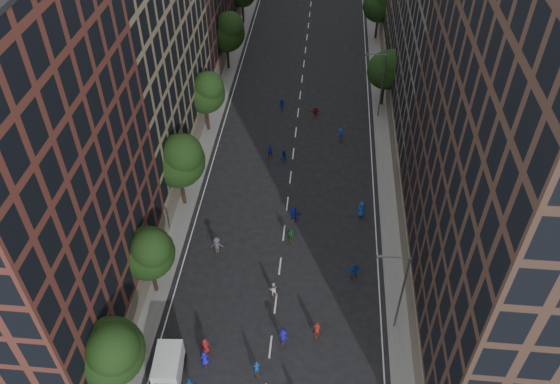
# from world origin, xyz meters

# --- Properties ---
(ground) EXTENTS (240.00, 240.00, 0.00)m
(ground) POSITION_xyz_m (0.00, 40.00, 0.00)
(ground) COLOR black
(ground) RESTS_ON ground
(sidewalk_left) EXTENTS (4.00, 105.00, 0.15)m
(sidewalk_left) POSITION_xyz_m (-12.00, 47.50, 0.07)
(sidewalk_left) COLOR slate
(sidewalk_left) RESTS_ON ground
(sidewalk_right) EXTENTS (4.00, 105.00, 0.15)m
(sidewalk_right) POSITION_xyz_m (12.00, 47.50, 0.07)
(sidewalk_right) COLOR slate
(sidewalk_right) RESTS_ON ground
(bldg_left_a) EXTENTS (14.00, 22.00, 30.00)m
(bldg_left_a) POSITION_xyz_m (-19.00, 11.00, 15.00)
(bldg_left_a) COLOR #5C2C23
(bldg_left_a) RESTS_ON ground
(bldg_left_b) EXTENTS (14.00, 26.00, 34.00)m
(bldg_left_b) POSITION_xyz_m (-19.00, 35.00, 17.00)
(bldg_left_b) COLOR #89795A
(bldg_left_b) RESTS_ON ground
(bldg_right_a) EXTENTS (14.00, 30.00, 36.00)m
(bldg_right_a) POSITION_xyz_m (19.00, 15.00, 18.00)
(bldg_right_a) COLOR #483126
(bldg_right_a) RESTS_ON ground
(bldg_right_b) EXTENTS (14.00, 28.00, 33.00)m
(bldg_right_b) POSITION_xyz_m (19.00, 44.00, 16.50)
(bldg_right_b) COLOR #60594F
(bldg_right_b) RESTS_ON ground
(tree_left_0) EXTENTS (5.20, 5.20, 8.83)m
(tree_left_0) POSITION_xyz_m (-11.01, 3.85, 5.96)
(tree_left_0) COLOR black
(tree_left_0) RESTS_ON ground
(tree_left_1) EXTENTS (4.80, 4.80, 8.21)m
(tree_left_1) POSITION_xyz_m (-11.02, 13.86, 5.55)
(tree_left_1) COLOR black
(tree_left_1) RESTS_ON ground
(tree_left_2) EXTENTS (5.60, 5.60, 9.45)m
(tree_left_2) POSITION_xyz_m (-10.99, 25.83, 6.36)
(tree_left_2) COLOR black
(tree_left_2) RESTS_ON ground
(tree_left_3) EXTENTS (5.00, 5.00, 8.58)m
(tree_left_3) POSITION_xyz_m (-11.02, 39.85, 5.82)
(tree_left_3) COLOR black
(tree_left_3) RESTS_ON ground
(tree_left_4) EXTENTS (5.40, 5.40, 9.08)m
(tree_left_4) POSITION_xyz_m (-11.00, 55.84, 6.10)
(tree_left_4) COLOR black
(tree_left_4) RESTS_ON ground
(tree_right_a) EXTENTS (5.00, 5.00, 8.39)m
(tree_right_a) POSITION_xyz_m (11.38, 47.85, 5.63)
(tree_right_a) COLOR black
(tree_right_a) RESTS_ON ground
(tree_right_b) EXTENTS (5.20, 5.20, 8.83)m
(tree_right_b) POSITION_xyz_m (11.39, 67.85, 5.96)
(tree_right_b) COLOR black
(tree_right_b) RESTS_ON ground
(streetlamp_near) EXTENTS (2.64, 0.22, 9.06)m
(streetlamp_near) POSITION_xyz_m (10.37, 12.00, 5.17)
(streetlamp_near) COLOR #595B60
(streetlamp_near) RESTS_ON ground
(streetlamp_far) EXTENTS (2.64, 0.22, 9.06)m
(streetlamp_far) POSITION_xyz_m (10.37, 45.00, 5.17)
(streetlamp_far) COLOR #595B60
(streetlamp_far) RESTS_ON ground
(cargo_van) EXTENTS (2.51, 4.79, 2.47)m
(cargo_van) POSITION_xyz_m (-7.81, 5.21, 1.30)
(cargo_van) COLOR white
(cargo_van) RESTS_ON ground
(skater_0) EXTENTS (0.88, 0.72, 1.56)m
(skater_0) POSITION_xyz_m (-5.19, 6.93, 0.78)
(skater_0) COLOR #1B16B9
(skater_0) RESTS_ON ground
(skater_1) EXTENTS (0.70, 0.60, 1.63)m
(skater_1) POSITION_xyz_m (-0.85, 6.44, 0.82)
(skater_1) COLOR navy
(skater_1) RESTS_ON ground
(skater_3) EXTENTS (1.31, 0.98, 1.80)m
(skater_3) POSITION_xyz_m (1.05, 9.47, 0.90)
(skater_3) COLOR #181295
(skater_3) RESTS_ON ground
(skater_5) EXTENTS (1.57, 0.94, 1.61)m
(skater_5) POSITION_xyz_m (7.11, 17.33, 0.81)
(skater_5) COLOR #1541AC
(skater_5) RESTS_ON ground
(skater_6) EXTENTS (0.87, 0.62, 1.65)m
(skater_6) POSITION_xyz_m (-5.35, 8.06, 0.82)
(skater_6) COLOR maroon
(skater_6) RESTS_ON ground
(skater_7) EXTENTS (0.65, 0.43, 1.76)m
(skater_7) POSITION_xyz_m (3.85, 10.48, 0.88)
(skater_7) COLOR maroon
(skater_7) RESTS_ON ground
(skater_8) EXTENTS (0.87, 0.74, 1.57)m
(skater_8) POSITION_xyz_m (-0.31, 14.50, 0.79)
(skater_8) COLOR silver
(skater_8) RESTS_ON ground
(skater_9) EXTENTS (1.30, 0.83, 1.92)m
(skater_9) POSITION_xyz_m (-6.37, 19.28, 0.96)
(skater_9) COLOR #46464C
(skater_9) RESTS_ON ground
(skater_10) EXTENTS (1.11, 0.74, 1.76)m
(skater_10) POSITION_xyz_m (0.81, 21.48, 0.88)
(skater_10) COLOR #1B5C29
(skater_10) RESTS_ON ground
(skater_11) EXTENTS (1.67, 1.13, 1.73)m
(skater_11) POSITION_xyz_m (0.88, 24.51, 0.86)
(skater_11) COLOR #141EA3
(skater_11) RESTS_ON ground
(skater_12) EXTENTS (1.07, 0.88, 1.89)m
(skater_12) POSITION_xyz_m (7.96, 25.78, 0.94)
(skater_12) COLOR #1440A6
(skater_12) RESTS_ON ground
(skater_13) EXTENTS (0.64, 0.46, 1.63)m
(skater_13) POSITION_xyz_m (-2.72, 35.06, 0.82)
(skater_13) COLOR #131192
(skater_13) RESTS_ON ground
(skater_14) EXTENTS (0.84, 0.68, 1.62)m
(skater_14) POSITION_xyz_m (-1.05, 34.27, 0.81)
(skater_14) COLOR #132F9F
(skater_14) RESTS_ON ground
(skater_15) EXTENTS (1.12, 0.89, 1.51)m
(skater_15) POSITION_xyz_m (5.65, 39.49, 0.76)
(skater_15) COLOR #1439A8
(skater_15) RESTS_ON ground
(skater_16) EXTENTS (1.01, 0.54, 1.65)m
(skater_16) POSITION_xyz_m (-2.22, 45.42, 0.82)
(skater_16) COLOR #1639B8
(skater_16) RESTS_ON ground
(skater_17) EXTENTS (1.46, 0.82, 1.50)m
(skater_17) POSITION_xyz_m (2.32, 44.12, 0.75)
(skater_17) COLOR maroon
(skater_17) RESTS_ON ground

